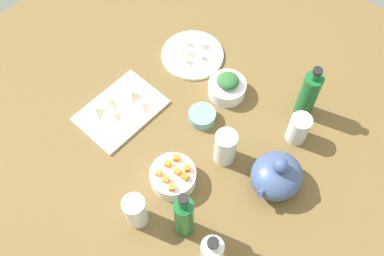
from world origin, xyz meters
The scene contains 33 objects.
tabletop centered at (0.00, 0.00, 1.50)cm, with size 190.00×190.00×3.00cm, color brown.
cutting_board centered at (8.99, -25.07, 3.50)cm, with size 28.74×20.33×1.00cm, color white.
plate_tofu centered at (-26.00, -22.33, 3.60)cm, with size 23.33×23.33×1.20cm, color white.
bowl_greens centered at (-21.38, -2.18, 5.66)cm, with size 13.32×13.32×5.32cm, color white.
bowl_carrots centered at (16.39, 6.34, 5.85)cm, with size 14.54×14.54×5.70cm, color white.
bowl_small_side centered at (-7.18, -1.60, 4.90)cm, with size 9.35×9.35×3.80cm, color #709E9C.
teapot centered at (-4.02, 31.04, 8.73)cm, with size 18.18×15.90×15.16cm.
bottle_0 centered at (25.68, 19.35, 13.60)cm, with size 5.73×5.73×25.30cm.
bottle_1 centered at (-32.92, 22.50, 12.90)cm, with size 6.20×6.20×22.95cm.
bottle_2 centered at (29.12, 32.08, 13.65)cm, with size 6.09×6.09×24.24cm.
drinking_glass_0 centered at (-22.45, 26.69, 8.60)cm, with size 6.93×6.93×11.21cm, color white.
drinking_glass_1 centered at (32.70, 6.44, 9.46)cm, with size 6.80×6.80×12.93cm, color white.
drinking_glass_2 centered at (-0.85, 13.22, 9.79)cm, with size 7.14×7.14×13.58cm, color white.
carrot_cube_0 centered at (15.32, 3.32, 9.60)cm, with size 1.80×1.80×1.80cm, color orange.
carrot_cube_1 centered at (12.49, 8.91, 9.60)cm, with size 1.80×1.80×1.80cm, color orange.
carrot_cube_2 centered at (19.54, 6.51, 9.60)cm, with size 1.80×1.80×1.80cm, color orange.
carrot_cube_3 centered at (15.29, 7.41, 9.60)cm, with size 1.80×1.80×1.80cm, color orange.
carrot_cube_4 centered at (20.32, 9.56, 9.60)cm, with size 1.80×1.80×1.80cm, color orange.
carrot_cube_5 centered at (12.13, 3.96, 9.60)cm, with size 1.80×1.80×1.80cm, color orange.
carrot_cube_6 centered at (15.05, 10.42, 9.60)cm, with size 1.80×1.80×1.80cm, color orange.
carrot_cube_7 centered at (19.48, 3.30, 9.60)cm, with size 1.80×1.80×1.80cm, color orange.
chopped_greens_mound centered at (-21.38, -2.18, 10.24)cm, with size 7.85×7.44×3.83cm, color #2E6531.
tofu_cube_0 centered at (-26.65, -18.81, 5.30)cm, with size 2.20×2.20×2.20cm, color white.
tofu_cube_1 centered at (-31.22, -22.15, 5.30)cm, with size 2.20×2.20×2.20cm, color #EFE2CA.
tofu_cube_2 centered at (-25.29, -22.69, 5.30)cm, with size 2.20×2.20×2.20cm, color #F6E4CF.
tofu_cube_3 centered at (-21.73, -21.91, 5.30)cm, with size 2.20×2.20×2.20cm, color white.
tofu_cube_4 centered at (-28.06, -26.96, 5.30)cm, with size 2.20×2.20×2.20cm, color white.
tofu_cube_5 centered at (-23.53, -26.51, 5.30)cm, with size 2.20×2.20×2.20cm, color white.
dumpling_0 centered at (2.57, -25.68, 5.57)cm, with size 5.86×5.58×3.14cm, color beige.
dumpling_1 centered at (15.51, -30.28, 5.59)cm, with size 5.95×5.37×3.17cm, color beige.
dumpling_2 centered at (3.24, -20.28, 5.10)cm, with size 5.84×5.09×2.21cm, color beige.
dumpling_3 centered at (12.76, -24.54, 5.12)cm, with size 5.14×4.68×2.25cm, color beige.
dumpling_4 centered at (10.10, -29.53, 5.47)cm, with size 4.66×4.17×2.95cm, color beige.
Camera 1 is at (54.34, 47.16, 133.21)cm, focal length 41.12 mm.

